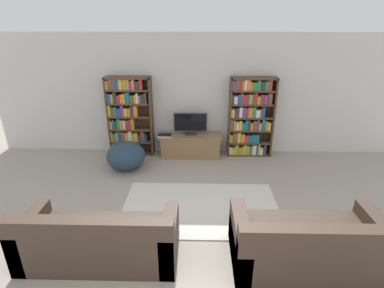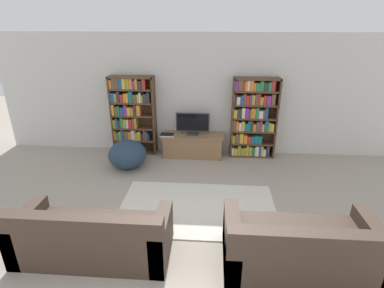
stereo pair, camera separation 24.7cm
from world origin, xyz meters
name	(u,v)px [view 1 (the left image)]	position (x,y,z in m)	size (l,w,h in m)	color
wall_back	(195,95)	(0.00, 4.23, 1.30)	(8.80, 0.06, 2.60)	silver
bookshelf_left	(128,115)	(-1.44, 4.04, 0.89)	(0.96, 0.30, 1.73)	#513823
bookshelf_right	(250,117)	(1.19, 4.04, 0.87)	(0.96, 0.30, 1.73)	#513823
tv_stand	(190,145)	(-0.09, 3.93, 0.25)	(1.35, 0.49, 0.49)	#8E6B47
television	(190,123)	(-0.09, 3.94, 0.75)	(0.72, 0.16, 0.49)	#2D2D33
laptop	(165,135)	(-0.64, 3.85, 0.51)	(0.31, 0.22, 0.03)	silver
area_rug	(201,208)	(0.14, 1.88, 0.01)	(2.51, 1.53, 0.02)	beige
couch_left_sectional	(99,241)	(-1.13, 0.77, 0.27)	(1.92, 0.82, 0.79)	#423328
couch_right_sofa	(308,245)	(1.44, 0.73, 0.28)	(1.82, 0.92, 0.80)	#423328
beanbag_ottoman	(126,156)	(-1.37, 3.25, 0.29)	(0.77, 0.77, 0.57)	#23384C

